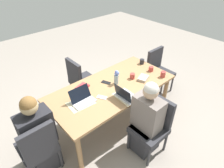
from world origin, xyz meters
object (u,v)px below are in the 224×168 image
object	(u,v)px
laptop_far_left_near	(126,95)
dining_table	(112,90)
person_far_left_near	(146,122)
coffee_mug_centre_left	(132,76)
coffee_mug_near_left	(151,69)
book_red_cover	(143,78)
coffee_mug_near_right	(142,62)
phone_black	(106,82)
flower_vase	(116,77)
person_head_right_left_mid	(40,138)
chair_near_left_far	(80,79)
book_blue_cover	(82,87)
chair_far_left_near	(153,123)
coffee_mug_centre_right	(163,74)
chair_head_right_left_mid	(38,146)
phone_silver	(102,97)
laptop_head_right_left_mid	(82,99)
chair_head_left_right_near	(158,69)

from	to	relation	value
laptop_far_left_near	dining_table	bearing A→B (deg)	-96.70
person_far_left_near	coffee_mug_centre_left	size ratio (longest dim) A/B	12.93
coffee_mug_near_left	book_red_cover	xyz separation A→B (m)	(0.30, 0.08, -0.02)
coffee_mug_near_right	phone_black	distance (m)	0.91
flower_vase	person_far_left_near	bearing A→B (deg)	79.58
coffee_mug_near_right	person_head_right_left_mid	bearing A→B (deg)	4.98
person_far_left_near	person_head_right_left_mid	xyz separation A→B (m)	(1.23, -0.73, 0.00)
chair_near_left_far	dining_table	bearing A→B (deg)	94.71
book_blue_cover	person_head_right_left_mid	bearing A→B (deg)	3.17
coffee_mug_near_right	book_blue_cover	bearing A→B (deg)	-4.98
chair_far_left_near	laptop_far_left_near	world-z (taller)	laptop_far_left_near
dining_table	person_far_left_near	distance (m)	0.76
book_blue_cover	phone_black	distance (m)	0.39
coffee_mug_centre_right	book_blue_cover	xyz separation A→B (m)	(1.19, -0.64, -0.03)
chair_head_right_left_mid	book_red_cover	bearing A→B (deg)	177.01
flower_vase	coffee_mug_near_right	world-z (taller)	flower_vase
book_blue_cover	laptop_far_left_near	bearing A→B (deg)	102.34
coffee_mug_centre_left	coffee_mug_centre_right	size ratio (longest dim) A/B	0.93
chair_near_left_far	phone_black	xyz separation A→B (m)	(-0.07, 0.67, 0.23)
person_far_left_near	phone_black	size ratio (longest dim) A/B	7.97
coffee_mug_centre_right	phone_silver	bearing A→B (deg)	-13.04
coffee_mug_near_right	book_red_cover	bearing A→B (deg)	43.57
laptop_head_right_left_mid	coffee_mug_centre_left	size ratio (longest dim) A/B	3.46
coffee_mug_centre_right	person_far_left_near	bearing A→B (deg)	24.24
person_far_left_near	book_red_cover	bearing A→B (deg)	-134.82
person_far_left_near	coffee_mug_near_left	xyz separation A→B (m)	(-0.85, -0.64, 0.24)
dining_table	laptop_far_left_near	xyz separation A→B (m)	(0.04, 0.34, 0.12)
chair_near_left_far	coffee_mug_near_right	size ratio (longest dim) A/B	9.96
laptop_far_left_near	person_far_left_near	bearing A→B (deg)	91.62
book_red_cover	chair_near_left_far	bearing A→B (deg)	-79.24
coffee_mug_near_right	book_red_cover	world-z (taller)	coffee_mug_near_right
chair_near_left_far	flower_vase	distance (m)	0.89
chair_far_left_near	chair_near_left_far	size ratio (longest dim) A/B	1.00
person_head_right_left_mid	laptop_far_left_near	distance (m)	1.28
person_head_right_left_mid	phone_silver	xyz separation A→B (m)	(-0.96, 0.09, 0.20)
laptop_far_left_near	flower_vase	bearing A→B (deg)	-113.02
chair_head_left_right_near	coffee_mug_near_right	bearing A→B (deg)	-16.09
laptop_far_left_near	coffee_mug_near_right	xyz separation A→B (m)	(-0.94, -0.51, 0.00)
flower_vase	coffee_mug_near_left	distance (m)	0.73
chair_far_left_near	book_blue_cover	size ratio (longest dim) A/B	4.50
flower_vase	book_red_cover	bearing A→B (deg)	153.43
chair_far_left_near	chair_head_left_right_near	distance (m)	1.53
chair_near_left_far	laptop_far_left_near	bearing A→B (deg)	91.37
person_far_left_near	laptop_head_right_left_mid	size ratio (longest dim) A/B	3.73
chair_head_left_right_near	phone_black	distance (m)	1.33
phone_silver	flower_vase	bearing A→B (deg)	78.13
coffee_mug_near_left	coffee_mug_centre_right	distance (m)	0.25
laptop_far_left_near	book_blue_cover	bearing A→B (deg)	-62.21
coffee_mug_near_left	phone_black	xyz separation A→B (m)	(0.83, -0.25, -0.04)
laptop_head_right_left_mid	coffee_mug_near_right	world-z (taller)	laptop_head_right_left_mid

